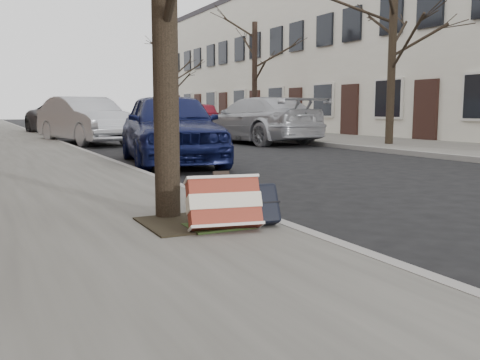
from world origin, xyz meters
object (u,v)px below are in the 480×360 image
car_near_front (170,127)px  car_near_mid (86,120)px  suitcase_red (224,203)px  suitcase_navy (250,205)px

car_near_front → car_near_mid: car_near_mid is taller
suitcase_red → car_near_front: size_ratio=0.14×
car_near_mid → car_near_front: bearing=-100.5°
suitcase_navy → car_near_front: (1.56, 6.54, 0.44)m
car_near_front → car_near_mid: size_ratio=0.96×
suitcase_red → suitcase_navy: 0.27m
suitcase_navy → car_near_front: bearing=82.8°
suitcase_red → suitcase_navy: size_ratio=1.20×
suitcase_red → car_near_mid: car_near_mid is taller
suitcase_navy → car_near_front: car_near_front is taller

